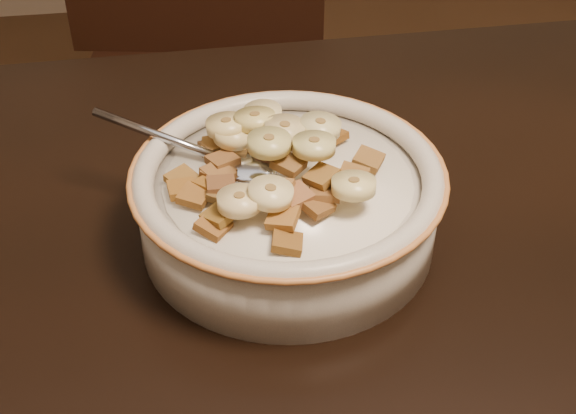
{
  "coord_description": "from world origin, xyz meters",
  "views": [
    {
      "loc": [
        -0.02,
        -0.35,
        1.16
      ],
      "look_at": [
        0.05,
        0.12,
        0.78
      ],
      "focal_mm": 50.0,
      "sensor_mm": 36.0,
      "label": 1
    }
  ],
  "objects": [
    {
      "name": "cereal_square_15",
      "position": [
        0.0,
        0.13,
        0.81
      ],
      "size": [
        0.03,
        0.03,
        0.01
      ],
      "primitive_type": "cube",
      "rotation": [
        0.08,
        0.05,
        0.55
      ],
      "color": "brown",
      "rests_on": "milk"
    },
    {
      "name": "cereal_square_16",
      "position": [
        0.0,
        0.11,
        0.82
      ],
      "size": [
        0.02,
        0.02,
        0.01
      ],
      "primitive_type": "cube",
      "rotation": [
        0.1,
        0.0,
        3.12
      ],
      "color": "brown",
      "rests_on": "milk"
    },
    {
      "name": "banana_slice_9",
      "position": [
        0.05,
        0.15,
        0.83
      ],
      "size": [
        0.04,
        0.04,
        0.01
      ],
      "primitive_type": "cylinder",
      "rotation": [
        -0.01,
        -0.06,
        2.92
      ],
      "color": "#D3C078",
      "rests_on": "milk"
    },
    {
      "name": "cereal_square_23",
      "position": [
        -0.02,
        0.11,
        0.81
      ],
      "size": [
        0.03,
        0.03,
        0.01
      ],
      "primitive_type": "cube",
      "rotation": [
        0.07,
        -0.04,
        1.08
      ],
      "color": "#925C27",
      "rests_on": "milk"
    },
    {
      "name": "cereal_square_6",
      "position": [
        -0.02,
        0.13,
        0.81
      ],
      "size": [
        0.03,
        0.03,
        0.01
      ],
      "primitive_type": "cube",
      "rotation": [
        0.13,
        -0.04,
        0.64
      ],
      "color": "olive",
      "rests_on": "milk"
    },
    {
      "name": "banana_slice_4",
      "position": [
        0.07,
        0.12,
        0.84
      ],
      "size": [
        0.04,
        0.04,
        0.01
      ],
      "primitive_type": "cylinder",
      "rotation": [
        0.06,
        0.07,
        2.11
      ],
      "color": "#CCC171",
      "rests_on": "milk"
    },
    {
      "name": "cereal_square_5",
      "position": [
        0.1,
        0.1,
        0.82
      ],
      "size": [
        0.03,
        0.03,
        0.01
      ],
      "primitive_type": "cube",
      "rotation": [
        0.11,
        -0.17,
        1.07
      ],
      "color": "brown",
      "rests_on": "milk"
    },
    {
      "name": "banana_slice_0",
      "position": [
        0.02,
        0.16,
        0.82
      ],
      "size": [
        0.04,
        0.04,
        0.01
      ],
      "primitive_type": "cylinder",
      "rotation": [
        0.12,
        0.02,
        0.55
      ],
      "color": "tan",
      "rests_on": "milk"
    },
    {
      "name": "cereal_bowl",
      "position": [
        0.05,
        0.12,
        0.78
      ],
      "size": [
        0.22,
        0.22,
        0.05
      ],
      "primitive_type": "cylinder",
      "color": "beige",
      "rests_on": "table"
    },
    {
      "name": "banana_slice_3",
      "position": [
        0.01,
        0.08,
        0.82
      ],
      "size": [
        0.04,
        0.04,
        0.01
      ],
      "primitive_type": "cylinder",
      "rotation": [
        -0.03,
        0.05,
        1.15
      ],
      "color": "#E6C684",
      "rests_on": "milk"
    },
    {
      "name": "cereal_square_13",
      "position": [
        0.02,
        0.16,
        0.81
      ],
      "size": [
        0.02,
        0.02,
        0.01
      ],
      "primitive_type": "cube",
      "rotation": [
        -0.07,
        0.09,
        1.41
      ],
      "color": "brown",
      "rests_on": "milk"
    },
    {
      "name": "cereal_square_26",
      "position": [
        0.06,
        0.16,
        0.82
      ],
      "size": [
        0.03,
        0.03,
        0.01
      ],
      "primitive_type": "cube",
      "rotation": [
        -0.22,
        0.1,
        2.6
      ],
      "color": "#8D5F23",
      "rests_on": "milk"
    },
    {
      "name": "cereal_square_22",
      "position": [
        -0.02,
        0.12,
        0.81
      ],
      "size": [
        0.02,
        0.02,
        0.01
      ],
      "primitive_type": "cube",
      "rotation": [
        0.01,
        0.06,
        1.68
      ],
      "color": "#955518",
      "rests_on": "milk"
    },
    {
      "name": "cereal_square_0",
      "position": [
        0.07,
        0.1,
        0.82
      ],
      "size": [
        0.03,
        0.03,
        0.01
      ],
      "primitive_type": "cube",
      "rotation": [
        -0.17,
        0.14,
        2.23
      ],
      "color": "brown",
      "rests_on": "milk"
    },
    {
      "name": "cereal_square_20",
      "position": [
        0.0,
        0.1,
        0.81
      ],
      "size": [
        0.03,
        0.03,
        0.01
      ],
      "primitive_type": "cube",
      "rotation": [
        0.0,
        -0.14,
        2.69
      ],
      "color": "brown",
      "rests_on": "milk"
    },
    {
      "name": "table",
      "position": [
        0.0,
        0.0,
        0.73
      ],
      "size": [
        1.42,
        0.93,
        0.04
      ],
      "primitive_type": "cube",
      "rotation": [
        0.0,
        0.0,
        0.02
      ],
      "color": "black",
      "rests_on": "floor"
    },
    {
      "name": "banana_slice_1",
      "position": [
        0.09,
        0.08,
        0.83
      ],
      "size": [
        0.04,
        0.04,
        0.01
      ],
      "primitive_type": "cylinder",
      "rotation": [
        0.1,
        0.09,
        2.35
      ],
      "color": "#E8D57B",
      "rests_on": "milk"
    },
    {
      "name": "cereal_square_2",
      "position": [
        0.07,
        0.08,
        0.82
      ],
      "size": [
        0.03,
        0.03,
        0.01
      ],
      "primitive_type": "cube",
      "rotation": [
        0.16,
        0.15,
        0.65
      ],
      "color": "brown",
      "rests_on": "milk"
    },
    {
      "name": "cereal_square_1",
      "position": [
        -0.0,
        0.08,
        0.81
      ],
      "size": [
        0.03,
        0.03,
        0.01
      ],
      "primitive_type": "cube",
      "rotation": [
        -0.16,
        -0.09,
        0.71
      ],
      "color": "brown",
      "rests_on": "milk"
    },
    {
      "name": "cereal_square_18",
      "position": [
        0.0,
        0.13,
        0.81
      ],
      "size": [
        0.03,
        0.03,
        0.01
      ],
      "primitive_type": "cube",
      "rotation": [
        0.16,
        -0.0,
        0.89
      ],
      "color": "brown",
      "rests_on": "milk"
    },
    {
      "name": "cereal_square_11",
      "position": [
        0.0,
        0.17,
        0.81
      ],
      "size": [
        0.03,
        0.03,
        0.01
      ],
      "primitive_type": "cube",
      "rotation": [
        0.23,
        0.13,
        2.01
      ],
      "color": "brown",
      "rests_on": "milk"
    },
    {
      "name": "cereal_square_3",
      "position": [
        0.11,
        0.13,
        0.81
      ],
      "size": [
        0.03,
        0.03,
        0.01
      ],
      "primitive_type": "cube",
      "rotation": [
        0.18,
        -0.05,
        1.01
      ],
      "color": "olive",
      "rests_on": "milk"
    },
    {
      "name": "cereal_square_24",
      "position": [
        0.07,
        0.09,
        0.82
      ],
      "size": [
        0.02,
        0.02,
        0.01
      ],
      "primitive_type": "cube",
      "rotation": [
        0.22,
        -0.03,
        3.02
      ],
      "color": "brown",
      "rests_on": "milk"
    },
    {
      "name": "cereal_square_17",
      "position": [
        0.05,
        0.11,
        0.83
      ],
      "size": [
        0.03,
        0.03,
        0.01
      ],
      "primitive_type": "cube",
      "rotation": [
        0.15,
        0.09,
        0.89
      ],
      "color": "brown",
      "rests_on": "milk"
    },
    {
      "name": "spoon",
      "position": [
        0.02,
        0.14,
        0.81
      ],
      "size": [
        0.07,
        0.06,
        0.01
      ],
      "primitive_type": "ellipsoid",
      "rotation": [
        0.0,
        0.0,
        4.19
      ],
      "color": "#A0A6B5",
      "rests_on": "cereal_bowl"
    },
    {
      "name": "cereal_square_4",
      "position": [
        0.05,
        0.16,
        0.82
      ],
      "size": [
        0.03,
        0.03,
        0.01
      ],
      "primitive_type": "cube",
      "rotation": [
        0.2,
        0.17,
        1.16
      ],
      "color": "brown",
      "rests_on": "milk"
    },
    {
      "name": "cereal_square_25",
      "position": [
        0.09,
        0.17,
        0.81
      ],
      "size": [
        0.03,
        0.03,
        0.01
      ],
      "primitive_type": "cube",
      "rotation": [
        0.02,
        0.16,
        2.15
      ],
      "color": "brown",
      "rests_on": "milk"
    },
    {
      "name": "cereal_square_14",
      "position": [
        0.04,
        0.07,
        0.82
      ],
      "size": [
        0.03,
        0.03,
        0.01
      ],
      "primitive_type": "cube",
      "rotation": [
        -0.11,
        0.12,
        2.72
      ],
      "color": "brown",
      "rests_on": "milk"
    },
    {
      "name": "cereal_square_10",
      "position": [
        0.05,
        0.09,
        0.82
      ],
      "size": [
        0.03,
        0.03,
        0.01
      ],
      "primitive_type": "cube",
      "rotation": [
        -0.1,
        -0.08,
        2.02
      ],
      "color": "brown",
      "rests_on": "milk"
    },
    {
      "name": "banana_slice_7",
      "position": [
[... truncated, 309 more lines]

